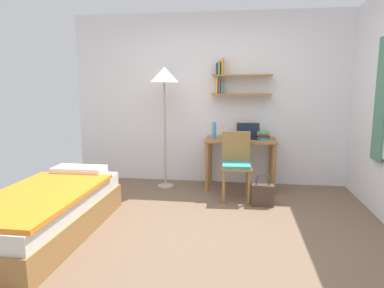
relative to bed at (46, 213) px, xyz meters
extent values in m
plane|color=brown|center=(1.52, 0.25, -0.24)|extent=(5.28, 5.28, 0.00)
cube|color=white|center=(1.52, 2.28, 1.06)|extent=(4.40, 0.05, 2.60)
cube|color=#9E703D|center=(1.93, 2.14, 1.14)|extent=(0.88, 0.22, 0.02)
cube|color=gold|center=(1.56, 2.16, 1.27)|extent=(0.02, 0.17, 0.24)
cube|color=purple|center=(1.60, 2.17, 1.25)|extent=(0.03, 0.14, 0.18)
cube|color=#4CA856|center=(1.64, 2.18, 1.24)|extent=(0.02, 0.12, 0.17)
cube|color=#9E703D|center=(1.93, 2.14, 1.42)|extent=(0.88, 0.22, 0.02)
cube|color=#333338|center=(1.56, 2.16, 1.52)|extent=(0.02, 0.16, 0.17)
cube|color=#4CA856|center=(1.59, 2.15, 1.53)|extent=(0.03, 0.18, 0.20)
cube|color=orange|center=(1.64, 2.16, 1.55)|extent=(0.03, 0.16, 0.24)
cube|color=#4C7F66|center=(3.48, 1.07, 1.11)|extent=(0.03, 0.28, 1.39)
cube|color=#9E703D|center=(0.00, -0.01, -0.10)|extent=(0.87, 1.97, 0.28)
cube|color=silver|center=(0.00, -0.01, 0.12)|extent=(0.83, 1.91, 0.16)
cube|color=orange|center=(0.00, -0.13, 0.22)|extent=(0.89, 1.62, 0.04)
cube|color=white|center=(0.00, 0.76, 0.25)|extent=(0.61, 0.28, 0.10)
cube|color=#9E703D|center=(1.93, 1.95, 0.49)|extent=(1.03, 0.56, 0.03)
cylinder|color=#9E703D|center=(1.46, 1.72, 0.12)|extent=(0.06, 0.06, 0.71)
cylinder|color=#9E703D|center=(2.40, 1.72, 0.12)|extent=(0.06, 0.06, 0.71)
cylinder|color=#9E703D|center=(1.46, 2.18, 0.12)|extent=(0.06, 0.06, 0.71)
cylinder|color=#9E703D|center=(2.40, 2.18, 0.12)|extent=(0.06, 0.06, 0.71)
cube|color=#9E703D|center=(1.88, 1.39, 0.21)|extent=(0.42, 0.42, 0.03)
cube|color=teal|center=(1.88, 1.39, 0.24)|extent=(0.38, 0.39, 0.04)
cube|color=#9E703D|center=(1.87, 1.57, 0.46)|extent=(0.38, 0.06, 0.41)
cylinder|color=#9E703D|center=(1.73, 1.22, -0.02)|extent=(0.04, 0.04, 0.44)
cylinder|color=#9E703D|center=(2.05, 1.23, -0.02)|extent=(0.04, 0.04, 0.44)
cylinder|color=#9E703D|center=(1.71, 1.55, -0.02)|extent=(0.04, 0.04, 0.44)
cylinder|color=#9E703D|center=(2.03, 1.56, -0.02)|extent=(0.04, 0.04, 0.44)
cylinder|color=#B2A893|center=(0.82, 1.86, -0.23)|extent=(0.24, 0.24, 0.02)
cylinder|color=#B2A893|center=(0.82, 1.86, 0.55)|extent=(0.03, 0.03, 1.53)
cone|color=silver|center=(0.82, 1.86, 1.43)|extent=(0.42, 0.42, 0.22)
cube|color=black|center=(2.04, 1.99, 0.51)|extent=(0.35, 0.23, 0.01)
cube|color=black|center=(2.04, 2.07, 0.62)|extent=(0.34, 0.07, 0.21)
cube|color=black|center=(2.04, 2.07, 0.62)|extent=(0.30, 0.06, 0.18)
cylinder|color=#4C99DB|center=(1.54, 1.95, 0.62)|extent=(0.06, 0.06, 0.24)
cube|color=#3384C6|center=(2.25, 2.00, 0.52)|extent=(0.16, 0.22, 0.03)
cube|color=#333338|center=(2.26, 2.00, 0.55)|extent=(0.18, 0.23, 0.03)
cube|color=#D13D38|center=(2.26, 2.01, 0.57)|extent=(0.20, 0.23, 0.02)
cube|color=#4CA856|center=(2.25, 2.01, 0.59)|extent=(0.17, 0.23, 0.02)
cube|color=#4C382D|center=(2.22, 1.21, -0.10)|extent=(0.27, 0.13, 0.27)
torus|color=#4C382D|center=(2.22, 1.21, 0.08)|extent=(0.19, 0.02, 0.19)
camera|label=1|loc=(1.92, -3.08, 1.26)|focal=32.27mm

